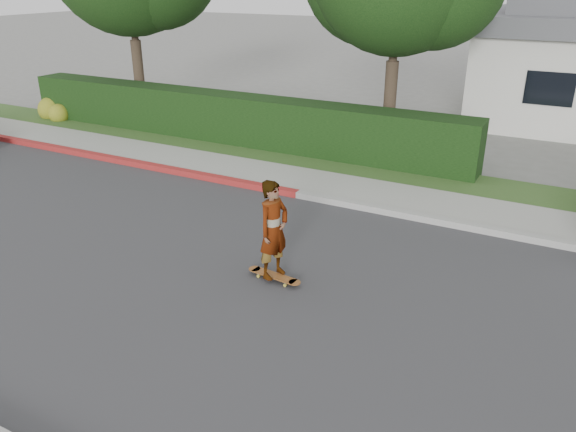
# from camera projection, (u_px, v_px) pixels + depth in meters

# --- Properties ---
(ground) EXTENTS (120.00, 120.00, 0.00)m
(ground) POSITION_uv_depth(u_px,v_px,m) (146.00, 261.00, 10.15)
(ground) COLOR slate
(ground) RESTS_ON ground
(road) EXTENTS (60.00, 8.00, 0.01)m
(road) POSITION_uv_depth(u_px,v_px,m) (146.00, 261.00, 10.15)
(road) COLOR #2D2D30
(road) RESTS_ON ground
(curb_far) EXTENTS (60.00, 0.20, 0.15)m
(curb_far) POSITION_uv_depth(u_px,v_px,m) (260.00, 187.00, 13.45)
(curb_far) COLOR #9E9E99
(curb_far) RESTS_ON ground
(curb_red_section) EXTENTS (12.00, 0.21, 0.15)m
(curb_red_section) POSITION_uv_depth(u_px,v_px,m) (105.00, 158.00, 15.59)
(curb_red_section) COLOR maroon
(curb_red_section) RESTS_ON ground
(sidewalk_far) EXTENTS (60.00, 1.60, 0.12)m
(sidewalk_far) POSITION_uv_depth(u_px,v_px,m) (278.00, 177.00, 14.18)
(sidewalk_far) COLOR gray
(sidewalk_far) RESTS_ON ground
(planting_strip) EXTENTS (60.00, 1.60, 0.10)m
(planting_strip) POSITION_uv_depth(u_px,v_px,m) (306.00, 160.00, 15.48)
(planting_strip) COLOR #2D4C1E
(planting_strip) RESTS_ON ground
(hedge) EXTENTS (15.00, 1.00, 1.50)m
(hedge) POSITION_uv_depth(u_px,v_px,m) (227.00, 119.00, 16.98)
(hedge) COLOR black
(hedge) RESTS_ON ground
(flowering_shrub) EXTENTS (1.40, 1.00, 0.90)m
(flowering_shrub) POSITION_uv_depth(u_px,v_px,m) (54.00, 111.00, 19.78)
(flowering_shrub) COLOR #2D4C19
(flowering_shrub) RESTS_ON ground
(skateboard) EXTENTS (1.04, 0.31, 0.10)m
(skateboard) POSITION_uv_depth(u_px,v_px,m) (274.00, 276.00, 9.47)
(skateboard) COLOR gold
(skateboard) RESTS_ON ground
(skateboarder) EXTENTS (0.53, 0.69, 1.69)m
(skateboarder) POSITION_uv_depth(u_px,v_px,m) (274.00, 230.00, 9.13)
(skateboarder) COLOR white
(skateboarder) RESTS_ON skateboard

